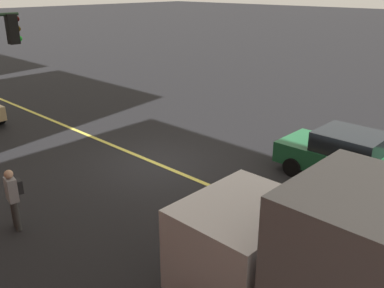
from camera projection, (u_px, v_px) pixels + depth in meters
The scene contains 4 objects.
ground at pixel (156, 164), 14.20m from camera, with size 200.00×200.00×0.00m, color black.
lane_stripe_center at pixel (156, 163), 14.20m from camera, with size 80.00×0.16×0.01m, color #D8CC4C.
car_green at pixel (350, 157), 12.73m from camera, with size 4.40×2.01×1.56m.
pedestrian_with_backpack at pixel (13, 195), 10.13m from camera, with size 0.41×0.41×1.60m.
Camera 1 is at (-9.84, 8.61, 5.73)m, focal length 39.03 mm.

